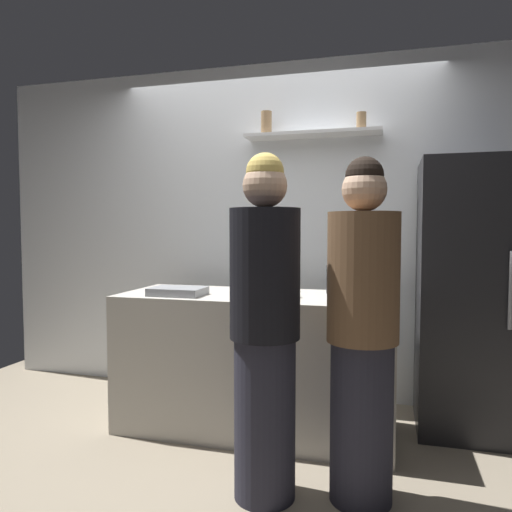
# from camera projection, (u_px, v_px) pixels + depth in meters

# --- Properties ---
(ground_plane) EXTENTS (5.28, 5.28, 0.00)m
(ground_plane) POSITION_uv_depth(u_px,v_px,m) (226.00, 462.00, 2.73)
(ground_plane) COLOR gray
(back_wall_assembly) EXTENTS (4.80, 0.32, 2.60)m
(back_wall_assembly) POSITION_uv_depth(u_px,v_px,m) (277.00, 230.00, 3.86)
(back_wall_assembly) COLOR white
(back_wall_assembly) RESTS_ON ground
(refrigerator) EXTENTS (0.63, 0.67, 1.76)m
(refrigerator) POSITION_uv_depth(u_px,v_px,m) (469.00, 296.00, 3.13)
(refrigerator) COLOR black
(refrigerator) RESTS_ON ground
(counter) EXTENTS (1.76, 0.70, 0.89)m
(counter) POSITION_uv_depth(u_px,v_px,m) (256.00, 362.00, 3.17)
(counter) COLOR #B7B2A8
(counter) RESTS_ON ground
(baking_pan) EXTENTS (0.34, 0.24, 0.05)m
(baking_pan) POSITION_uv_depth(u_px,v_px,m) (178.00, 291.00, 3.11)
(baking_pan) COLOR gray
(baking_pan) RESTS_ON counter
(utensil_holder) EXTENTS (0.09, 0.09, 0.22)m
(utensil_holder) POSITION_uv_depth(u_px,v_px,m) (367.00, 284.00, 3.17)
(utensil_holder) COLOR #B2B2B7
(utensil_holder) RESTS_ON counter
(wine_bottle_dark_glass) EXTENTS (0.07, 0.07, 0.28)m
(wine_bottle_dark_glass) POSITION_uv_depth(u_px,v_px,m) (332.00, 278.00, 3.19)
(wine_bottle_dark_glass) COLOR black
(wine_bottle_dark_glass) RESTS_ON counter
(wine_bottle_pale_glass) EXTENTS (0.08, 0.08, 0.33)m
(wine_bottle_pale_glass) POSITION_uv_depth(u_px,v_px,m) (240.00, 271.00, 3.43)
(wine_bottle_pale_glass) COLOR #B2BFB2
(wine_bottle_pale_glass) RESTS_ON counter
(water_bottle_plastic) EXTENTS (0.08, 0.08, 0.22)m
(water_bottle_plastic) POSITION_uv_depth(u_px,v_px,m) (282.00, 282.00, 3.03)
(water_bottle_plastic) COLOR silver
(water_bottle_plastic) RESTS_ON counter
(person_brown_jacket) EXTENTS (0.34, 0.34, 1.66)m
(person_brown_jacket) POSITION_uv_depth(u_px,v_px,m) (362.00, 334.00, 2.31)
(person_brown_jacket) COLOR #262633
(person_brown_jacket) RESTS_ON ground
(person_blonde) EXTENTS (0.34, 0.34, 1.68)m
(person_blonde) POSITION_uv_depth(u_px,v_px,m) (265.00, 329.00, 2.34)
(person_blonde) COLOR #262633
(person_blonde) RESTS_ON ground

